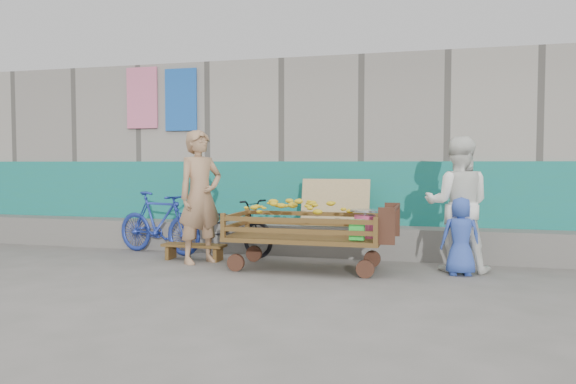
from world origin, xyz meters
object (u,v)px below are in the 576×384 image
(bench, at_px, (194,248))
(bicycle_blue, at_px, (159,223))
(banana_cart, at_px, (303,221))
(vendor_man, at_px, (200,197))
(woman, at_px, (458,204))
(child, at_px, (461,236))
(bicycle_dark, at_px, (232,227))

(bench, height_order, bicycle_blue, bicycle_blue)
(banana_cart, bearing_deg, vendor_man, 177.08)
(banana_cart, relative_size, vendor_man, 1.18)
(vendor_man, relative_size, woman, 1.07)
(woman, relative_size, child, 1.78)
(woman, bearing_deg, bench, 4.50)
(bench, relative_size, woman, 0.53)
(bicycle_blue, bearing_deg, banana_cart, -91.24)
(banana_cart, bearing_deg, bicycle_dark, 147.03)
(woman, distance_m, child, 0.46)
(woman, distance_m, bicycle_dark, 3.29)
(bench, bearing_deg, vendor_man, -45.01)
(bench, xyz_separation_m, vendor_man, (0.18, -0.18, 0.75))
(bench, height_order, vendor_man, vendor_man)
(child, relative_size, bicycle_dark, 0.60)
(vendor_man, bearing_deg, woman, -50.06)
(bench, distance_m, child, 3.63)
(child, bearing_deg, banana_cart, -4.75)
(bench, distance_m, bicycle_dark, 0.73)
(bench, distance_m, bicycle_blue, 0.90)
(vendor_man, distance_m, bicycle_blue, 1.18)
(woman, distance_m, bicycle_blue, 4.36)
(vendor_man, bearing_deg, bicycle_blue, 93.34)
(banana_cart, height_order, bench, banana_cart)
(bench, relative_size, vendor_man, 0.50)
(banana_cart, height_order, vendor_man, vendor_man)
(child, relative_size, bicycle_blue, 0.61)
(child, bearing_deg, bicycle_dark, -20.74)
(bench, bearing_deg, woman, 2.14)
(banana_cart, bearing_deg, bench, 171.15)
(child, xyz_separation_m, bicycle_blue, (-4.36, 0.52, -0.01))
(vendor_man, distance_m, woman, 3.41)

